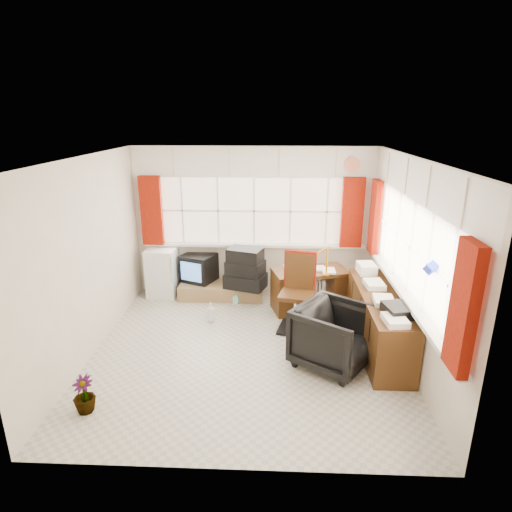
% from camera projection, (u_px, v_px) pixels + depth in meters
% --- Properties ---
extents(ground, '(4.00, 4.00, 0.00)m').
position_uv_depth(ground, '(247.00, 351.00, 5.66)').
color(ground, beige).
rests_on(ground, ground).
extents(room_walls, '(4.00, 4.00, 4.00)m').
position_uv_depth(room_walls, '(246.00, 242.00, 5.19)').
color(room_walls, beige).
rests_on(room_walls, ground).
extents(window_back, '(3.70, 0.12, 3.60)m').
position_uv_depth(window_back, '(254.00, 241.00, 7.20)').
color(window_back, beige).
rests_on(window_back, room_walls).
extents(window_right, '(0.12, 3.70, 3.60)m').
position_uv_depth(window_right, '(404.00, 287.00, 5.28)').
color(window_right, beige).
rests_on(window_right, room_walls).
extents(curtains, '(3.83, 3.83, 1.15)m').
position_uv_depth(curtains, '(316.00, 227.00, 6.04)').
color(curtains, maroon).
rests_on(curtains, room_walls).
extents(overhead_cabinets, '(3.98, 3.98, 0.48)m').
position_uv_depth(overhead_cabinets, '(322.00, 170.00, 5.84)').
color(overhead_cabinets, white).
rests_on(overhead_cabinets, room_walls).
extents(desk, '(1.26, 0.85, 0.70)m').
position_uv_depth(desk, '(309.00, 288.00, 6.76)').
color(desk, '#4C2A12').
rests_on(desk, ground).
extents(desk_lamp, '(0.18, 0.16, 0.46)m').
position_uv_depth(desk_lamp, '(327.00, 255.00, 6.36)').
color(desk_lamp, yellow).
rests_on(desk_lamp, desk).
extents(task_chair, '(0.57, 0.59, 1.13)m').
position_uv_depth(task_chair, '(298.00, 288.00, 6.13)').
color(task_chair, black).
rests_on(task_chair, ground).
extents(office_chair, '(1.19, 1.18, 0.78)m').
position_uv_depth(office_chair, '(334.00, 336.00, 5.23)').
color(office_chair, black).
rests_on(office_chair, ground).
extents(radiator, '(0.39, 0.28, 0.55)m').
position_uv_depth(radiator, '(313.00, 298.00, 6.73)').
color(radiator, white).
rests_on(radiator, ground).
extents(credenza, '(0.50, 2.00, 0.85)m').
position_uv_depth(credenza, '(378.00, 320.00, 5.65)').
color(credenza, '#4C2A12').
rests_on(credenza, ground).
extents(file_tray, '(0.34, 0.40, 0.12)m').
position_uv_depth(file_tray, '(397.00, 310.00, 4.96)').
color(file_tray, black).
rests_on(file_tray, credenza).
extents(tv_bench, '(1.40, 0.50, 0.25)m').
position_uv_depth(tv_bench, '(221.00, 290.00, 7.27)').
color(tv_bench, '#A78553').
rests_on(tv_bench, ground).
extents(crt_tv, '(0.66, 0.63, 0.47)m').
position_uv_depth(crt_tv, '(199.00, 268.00, 7.31)').
color(crt_tv, black).
rests_on(crt_tv, tv_bench).
extents(hifi_stack, '(0.74, 0.59, 0.67)m').
position_uv_depth(hifi_stack, '(245.00, 269.00, 6.98)').
color(hifi_stack, black).
rests_on(hifi_stack, tv_bench).
extents(mini_fridge, '(0.52, 0.53, 0.83)m').
position_uv_depth(mini_fridge, '(163.00, 272.00, 7.30)').
color(mini_fridge, white).
rests_on(mini_fridge, ground).
extents(spray_bottle_a, '(0.14, 0.14, 0.31)m').
position_uv_depth(spray_bottle_a, '(211.00, 312.00, 6.41)').
color(spray_bottle_a, silver).
rests_on(spray_bottle_a, ground).
extents(spray_bottle_b, '(0.11, 0.11, 0.20)m').
position_uv_depth(spray_bottle_b, '(236.00, 298.00, 7.05)').
color(spray_bottle_b, '#96E0D8').
rests_on(spray_bottle_b, ground).
extents(flower_vase, '(0.29, 0.29, 0.41)m').
position_uv_depth(flower_vase, '(84.00, 395.00, 4.44)').
color(flower_vase, black).
rests_on(flower_vase, ground).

